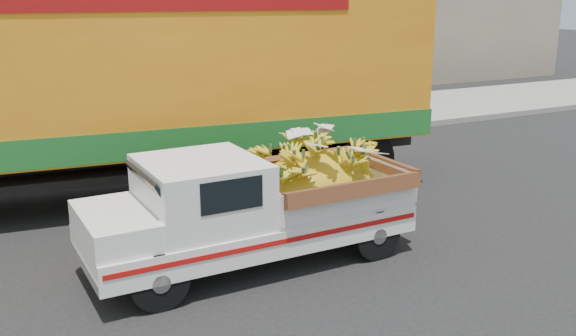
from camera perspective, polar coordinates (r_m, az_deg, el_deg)
ground at (r=8.73m, az=-13.57°, el=-8.38°), size 100.00×100.00×0.00m
curb at (r=13.71m, az=-19.10°, el=0.27°), size 60.00×0.25×0.15m
sidewalk at (r=15.73m, az=-20.28°, el=2.03°), size 60.00×4.00×0.14m
building_right at (r=27.20m, az=8.31°, el=14.31°), size 14.00×6.00×6.00m
pickup_truck at (r=8.42m, az=-1.35°, el=-3.00°), size 4.27×1.65×1.49m
semi_trailer at (r=10.93m, az=-18.10°, el=7.65°), size 12.04×3.73×3.80m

